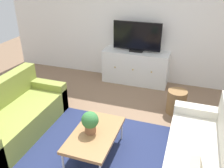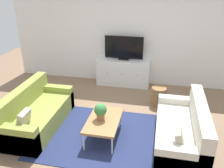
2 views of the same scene
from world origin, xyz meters
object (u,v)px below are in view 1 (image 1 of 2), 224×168
wicker_basket (176,102)px  tv_console (135,67)px  couch_right_side (207,161)px  couch_left_side (12,117)px  coffee_table (95,135)px  potted_plant (90,121)px  flat_screen_tv (137,37)px

wicker_basket → tv_console: bearing=135.9°
couch_right_side → wicker_basket: (-0.49, 1.41, -0.06)m
couch_left_side → coffee_table: (1.43, -0.07, 0.08)m
couch_left_side → coffee_table: size_ratio=1.85×
couch_left_side → tv_console: size_ratio=1.27×
potted_plant → flat_screen_tv: size_ratio=0.31×
couch_left_side → couch_right_side: size_ratio=1.00×
potted_plant → flat_screen_tv: bearing=89.7°
couch_right_side → wicker_basket: couch_right_side is taller
couch_left_side → couch_right_side: bearing=0.0°
wicker_basket → potted_plant: bearing=-124.2°
potted_plant → wicker_basket: potted_plant is taller
couch_left_side → flat_screen_tv: size_ratio=1.77×
couch_right_side → potted_plant: bearing=-177.3°
couch_left_side → tv_console: (1.38, 2.37, 0.09)m
couch_right_side → potted_plant: size_ratio=5.76×
couch_right_side → flat_screen_tv: 2.92m
potted_plant → wicker_basket: 1.82m
couch_left_side → coffee_table: 1.43m
flat_screen_tv → wicker_basket: bearing=-44.7°
couch_left_side → couch_right_side: 2.87m
potted_plant → wicker_basket: bearing=55.8°
couch_right_side → potted_plant: (-1.50, -0.07, 0.28)m
couch_right_side → wicker_basket: bearing=109.2°
coffee_table → flat_screen_tv: flat_screen_tv is taller
tv_console → flat_screen_tv: 0.68m
coffee_table → couch_left_side: bearing=177.2°
couch_right_side → coffee_table: size_ratio=1.85×
couch_left_side → flat_screen_tv: bearing=60.0°
potted_plant → couch_left_side: bearing=177.1°
flat_screen_tv → couch_left_side: bearing=-120.0°
couch_left_side → couch_right_side: same height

